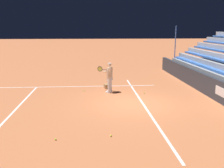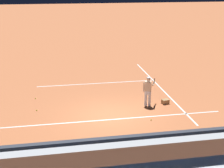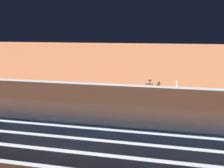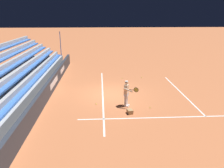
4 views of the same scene
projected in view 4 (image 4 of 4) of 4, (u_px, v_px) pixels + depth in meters
name	position (u px, v px, depth m)	size (l,w,h in m)	color
ground_plane	(109.00, 94.00, 16.44)	(160.00, 160.00, 0.00)	#B7663D
court_baseline_white	(103.00, 94.00, 16.41)	(12.00, 0.10, 0.01)	white
court_sideline_white	(181.00, 117.00, 12.75)	(0.10, 12.00, 0.01)	white
court_service_line_white	(181.00, 92.00, 16.73)	(8.22, 0.10, 0.01)	white
back_wall_sponsor_board	(49.00, 88.00, 16.05)	(21.31, 0.25, 1.10)	#2D333D
bleacher_stand	(12.00, 85.00, 15.83)	(20.25, 4.00, 3.85)	#9EA3A8
tennis_player	(127.00, 93.00, 13.96)	(0.88, 0.90, 1.71)	silver
ball_box_cardboard	(130.00, 112.00, 13.16)	(0.40, 0.30, 0.26)	#A87F51
tennis_ball_midcourt	(150.00, 108.00, 13.94)	(0.07, 0.07, 0.07)	#CCE533
tennis_ball_toward_net	(141.00, 77.00, 20.47)	(0.07, 0.07, 0.07)	#CCE533
tennis_ball_stray_back	(96.00, 104.00, 14.49)	(0.07, 0.07, 0.07)	#CCE533
tennis_ball_far_left	(122.00, 78.00, 20.22)	(0.07, 0.07, 0.07)	#CCE533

